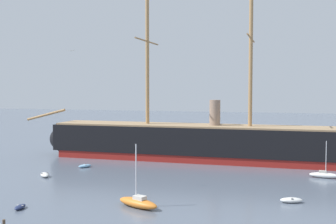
{
  "coord_description": "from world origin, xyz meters",
  "views": [
    {
      "loc": [
        16.97,
        -28.39,
        13.26
      ],
      "look_at": [
        -0.71,
        35.6,
        9.39
      ],
      "focal_mm": 45.92,
      "sensor_mm": 36.0,
      "label": 1
    }
  ],
  "objects_px": {
    "dinghy_mid_left": "(45,175)",
    "sailboat_far_left": "(64,148)",
    "dinghy_alongside_bow": "(85,166)",
    "dinghy_mid_right": "(291,200)",
    "seagull_in_flight": "(71,51)",
    "sailboat_near_centre": "(138,202)",
    "dinghy_foreground_left": "(20,207)",
    "sailboat_alongside_stern": "(324,175)",
    "tall_ship": "(197,142)",
    "motorboat_distant_centre": "(223,144)"
  },
  "relations": [
    {
      "from": "sailboat_far_left",
      "to": "dinghy_foreground_left",
      "type": "bearing_deg",
      "value": -66.87
    },
    {
      "from": "dinghy_foreground_left",
      "to": "sailboat_far_left",
      "type": "bearing_deg",
      "value": 113.13
    },
    {
      "from": "tall_ship",
      "to": "dinghy_mid_left",
      "type": "height_order",
      "value": "tall_ship"
    },
    {
      "from": "sailboat_near_centre",
      "to": "sailboat_alongside_stern",
      "type": "xyz_separation_m",
      "value": [
        21.06,
        21.83,
        -0.13
      ]
    },
    {
      "from": "dinghy_foreground_left",
      "to": "sailboat_near_centre",
      "type": "relative_size",
      "value": 0.29
    },
    {
      "from": "dinghy_alongside_bow",
      "to": "seagull_in_flight",
      "type": "xyz_separation_m",
      "value": [
        5.37,
        -14.36,
        17.6
      ]
    },
    {
      "from": "dinghy_foreground_left",
      "to": "dinghy_alongside_bow",
      "type": "distance_m",
      "value": 24.22
    },
    {
      "from": "dinghy_alongside_bow",
      "to": "motorboat_distant_centre",
      "type": "distance_m",
      "value": 35.51
    },
    {
      "from": "tall_ship",
      "to": "sailboat_far_left",
      "type": "bearing_deg",
      "value": 170.05
    },
    {
      "from": "sailboat_near_centre",
      "to": "dinghy_foreground_left",
      "type": "bearing_deg",
      "value": -161.88
    },
    {
      "from": "dinghy_mid_left",
      "to": "dinghy_alongside_bow",
      "type": "bearing_deg",
      "value": 73.99
    },
    {
      "from": "sailboat_near_centre",
      "to": "dinghy_mid_left",
      "type": "relative_size",
      "value": 2.56
    },
    {
      "from": "sailboat_near_centre",
      "to": "dinghy_alongside_bow",
      "type": "xyz_separation_m",
      "value": [
        -16.3,
        19.88,
        -0.32
      ]
    },
    {
      "from": "dinghy_foreground_left",
      "to": "sailboat_far_left",
      "type": "distance_m",
      "value": 44.58
    },
    {
      "from": "sailboat_alongside_stern",
      "to": "seagull_in_flight",
      "type": "xyz_separation_m",
      "value": [
        -31.99,
        -16.31,
        17.41
      ]
    },
    {
      "from": "dinghy_foreground_left",
      "to": "tall_ship",
      "type": "bearing_deg",
      "value": 71.08
    },
    {
      "from": "dinghy_mid_right",
      "to": "motorboat_distant_centre",
      "type": "xyz_separation_m",
      "value": [
        -14.08,
        43.64,
        0.34
      ]
    },
    {
      "from": "dinghy_alongside_bow",
      "to": "seagull_in_flight",
      "type": "relative_size",
      "value": 2.15
    },
    {
      "from": "sailboat_near_centre",
      "to": "sailboat_far_left",
      "type": "relative_size",
      "value": 1.48
    },
    {
      "from": "tall_ship",
      "to": "dinghy_foreground_left",
      "type": "relative_size",
      "value": 32.05
    },
    {
      "from": "dinghy_foreground_left",
      "to": "dinghy_mid_right",
      "type": "bearing_deg",
      "value": 20.26
    },
    {
      "from": "tall_ship",
      "to": "seagull_in_flight",
      "type": "relative_size",
      "value": 58.08
    },
    {
      "from": "dinghy_foreground_left",
      "to": "dinghy_mid_right",
      "type": "relative_size",
      "value": 0.73
    },
    {
      "from": "dinghy_mid_left",
      "to": "seagull_in_flight",
      "type": "distance_m",
      "value": 20.13
    },
    {
      "from": "sailboat_far_left",
      "to": "seagull_in_flight",
      "type": "xyz_separation_m",
      "value": [
        18.76,
        -31.49,
        17.47
      ]
    },
    {
      "from": "sailboat_near_centre",
      "to": "sailboat_far_left",
      "type": "distance_m",
      "value": 47.45
    },
    {
      "from": "sailboat_near_centre",
      "to": "seagull_in_flight",
      "type": "height_order",
      "value": "seagull_in_flight"
    },
    {
      "from": "sailboat_alongside_stern",
      "to": "dinghy_alongside_bow",
      "type": "bearing_deg",
      "value": -177.01
    },
    {
      "from": "dinghy_mid_left",
      "to": "sailboat_far_left",
      "type": "relative_size",
      "value": 0.58
    },
    {
      "from": "sailboat_near_centre",
      "to": "dinghy_mid_right",
      "type": "bearing_deg",
      "value": 21.83
    },
    {
      "from": "tall_ship",
      "to": "sailboat_near_centre",
      "type": "bearing_deg",
      "value": -90.15
    },
    {
      "from": "seagull_in_flight",
      "to": "sailboat_near_centre",
      "type": "bearing_deg",
      "value": -26.79
    },
    {
      "from": "dinghy_mid_left",
      "to": "motorboat_distant_centre",
      "type": "height_order",
      "value": "motorboat_distant_centre"
    },
    {
      "from": "sailboat_near_centre",
      "to": "seagull_in_flight",
      "type": "distance_m",
      "value": 21.18
    },
    {
      "from": "dinghy_foreground_left",
      "to": "sailboat_alongside_stern",
      "type": "height_order",
      "value": "sailboat_alongside_stern"
    },
    {
      "from": "motorboat_distant_centre",
      "to": "sailboat_far_left",
      "type": "bearing_deg",
      "value": -157.58
    },
    {
      "from": "dinghy_foreground_left",
      "to": "dinghy_alongside_bow",
      "type": "xyz_separation_m",
      "value": [
        -4.12,
        23.86,
        0.04
      ]
    },
    {
      "from": "sailboat_near_centre",
      "to": "sailboat_alongside_stern",
      "type": "distance_m",
      "value": 30.33
    },
    {
      "from": "sailboat_alongside_stern",
      "to": "sailboat_far_left",
      "type": "xyz_separation_m",
      "value": [
        -50.75,
        15.18,
        -0.06
      ]
    },
    {
      "from": "dinghy_alongside_bow",
      "to": "sailboat_far_left",
      "type": "distance_m",
      "value": 21.74
    },
    {
      "from": "sailboat_alongside_stern",
      "to": "sailboat_far_left",
      "type": "height_order",
      "value": "sailboat_alongside_stern"
    },
    {
      "from": "tall_ship",
      "to": "sailboat_far_left",
      "type": "height_order",
      "value": "tall_ship"
    },
    {
      "from": "dinghy_mid_right",
      "to": "dinghy_alongside_bow",
      "type": "xyz_separation_m",
      "value": [
        -32.6,
        13.35,
        -0.04
      ]
    },
    {
      "from": "sailboat_alongside_stern",
      "to": "motorboat_distant_centre",
      "type": "xyz_separation_m",
      "value": [
        -18.84,
        28.34,
        0.19
      ]
    },
    {
      "from": "dinghy_mid_left",
      "to": "motorboat_distant_centre",
      "type": "relative_size",
      "value": 0.59
    },
    {
      "from": "dinghy_mid_right",
      "to": "motorboat_distant_centre",
      "type": "bearing_deg",
      "value": 107.88
    },
    {
      "from": "dinghy_mid_left",
      "to": "motorboat_distant_centre",
      "type": "xyz_separation_m",
      "value": [
        20.9,
        38.59,
        0.33
      ]
    },
    {
      "from": "dinghy_mid_right",
      "to": "sailboat_far_left",
      "type": "height_order",
      "value": "sailboat_far_left"
    },
    {
      "from": "dinghy_mid_right",
      "to": "dinghy_foreground_left",
      "type": "bearing_deg",
      "value": -159.74
    },
    {
      "from": "tall_ship",
      "to": "sailboat_far_left",
      "type": "distance_m",
      "value": 30.37
    }
  ]
}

